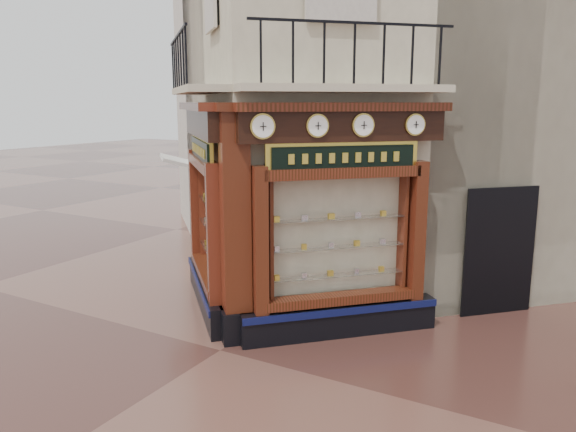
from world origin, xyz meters
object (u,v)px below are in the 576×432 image
Objects in this scene: signboard_left at (201,150)px; corner_pilaster at (236,228)px; clock_a at (263,126)px; clock_d at (415,125)px; clock_b at (317,126)px; clock_c at (363,125)px; awning at (183,265)px; signboard_right at (344,157)px.

corner_pilaster is at bearing -169.75° from signboard_left.
clock_a is 0.21× the size of signboard_left.
clock_b is at bearing -180.00° from clock_d.
clock_c is 0.20× the size of signboard_left.
clock_a is 1.10× the size of clock_d.
awning is at bearing 99.48° from clock_a.
clock_c reaches higher than clock_b.
clock_a is at bearing -162.38° from signboard_left.
clock_b is 0.72m from signboard_right.
clock_d is at bearing -5.25° from signboard_right.
awning is (-3.76, 3.05, -1.95)m from corner_pilaster.
corner_pilaster is at bearing -174.07° from awning.
signboard_left is at bearing 125.87° from clock_b.
clock_b is 0.98× the size of clock_c.
clock_b is at bearing -161.46° from awning.
signboard_right is at bearing 4.60° from clock_a.
corner_pilaster is 5.22m from awning.
clock_c is 1.06× the size of clock_d.
clock_b is 0.26× the size of awning.
clock_a is 1.03× the size of clock_c.
clock_b is 1.69m from clock_d.
clock_a is at bearing 180.00° from clock_c.
clock_d is 0.25× the size of awning.
clock_b is at bearing -167.35° from signboard_right.
clock_d is 7.25m from awning.
signboard_right is at bearing 174.75° from clock_d.
awning is (-6.15, 1.27, -3.62)m from clock_d.
signboard_right is at bearing -135.00° from signboard_left.
awning is at bearing 113.68° from signboard_right.
clock_c is at bearing -0.00° from clock_a.
corner_pilaster is 10.44× the size of clock_c.
clock_a reaches higher than signboard_left.
corner_pilaster is 10.09× the size of clock_a.
clock_c is at bearing -132.85° from signboard_left.
corner_pilaster is 2.67m from clock_c.
signboard_left is (2.30, -2.04, 3.10)m from awning.
clock_a is 1.06× the size of clock_b.
signboard_right is at bearing 12.65° from clock_b.
corner_pilaster is 10.70× the size of clock_b.
signboard_right is (2.92, 0.00, 0.00)m from signboard_left.
clock_a reaches higher than clock_b.
clock_c reaches higher than clock_d.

